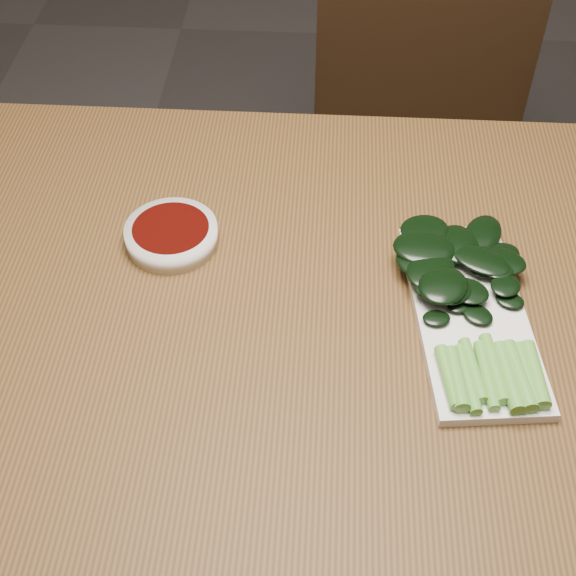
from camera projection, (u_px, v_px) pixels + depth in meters
The scene contains 6 objects.
ground at pixel (306, 551), 1.58m from camera, with size 6.00×6.00×0.00m, color #312F2F.
table at pixel (314, 330), 1.09m from camera, with size 1.40×0.80×0.75m.
chair_far at pixel (423, 139), 1.69m from camera, with size 0.47×0.47×0.89m.
sauce_bowl at pixel (171, 235), 1.09m from camera, with size 0.13×0.13×0.03m.
serving_plate at pixel (470, 316), 1.00m from camera, with size 0.17×0.33×0.01m.
gai_lan at pixel (465, 290), 1.00m from camera, with size 0.19×0.33×0.03m.
Camera 1 is at (0.01, -0.70, 1.51)m, focal length 50.00 mm.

